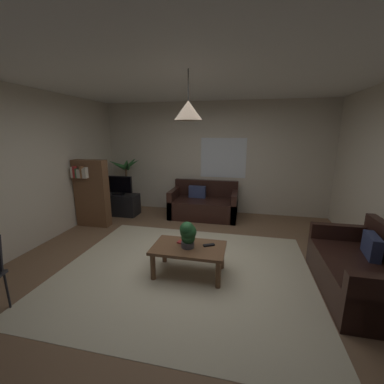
{
  "coord_description": "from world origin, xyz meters",
  "views": [
    {
      "loc": [
        0.78,
        -3.26,
        1.92
      ],
      "look_at": [
        0.0,
        0.3,
        1.05
      ],
      "focal_mm": 22.99,
      "sensor_mm": 36.0,
      "label": 1
    }
  ],
  "objects_px": {
    "potted_palm_corner": "(127,185)",
    "remote_on_table_0": "(209,245)",
    "potted_plant_on_table": "(188,234)",
    "tv_stand": "(120,204)",
    "pendant_lamp": "(188,110)",
    "couch_right_side": "(362,274)",
    "tv": "(118,185)",
    "bookshelf_corner": "(91,193)",
    "couch_under_window": "(204,205)",
    "book_on_table_0": "(183,242)",
    "coffee_table": "(189,251)"
  },
  "relations": [
    {
      "from": "potted_palm_corner",
      "to": "remote_on_table_0",
      "type": "bearing_deg",
      "value": -45.47
    },
    {
      "from": "potted_plant_on_table",
      "to": "bookshelf_corner",
      "type": "xyz_separation_m",
      "value": [
        -2.4,
        1.41,
        0.11
      ]
    },
    {
      "from": "couch_under_window",
      "to": "book_on_table_0",
      "type": "distance_m",
      "value": 2.36
    },
    {
      "from": "tv_stand",
      "to": "remote_on_table_0",
      "type": "bearing_deg",
      "value": -40.03
    },
    {
      "from": "book_on_table_0",
      "to": "bookshelf_corner",
      "type": "bearing_deg",
      "value": 150.72
    },
    {
      "from": "potted_plant_on_table",
      "to": "tv_stand",
      "type": "height_order",
      "value": "potted_plant_on_table"
    },
    {
      "from": "couch_right_side",
      "to": "pendant_lamp",
      "type": "relative_size",
      "value": 2.56
    },
    {
      "from": "coffee_table",
      "to": "book_on_table_0",
      "type": "height_order",
      "value": "book_on_table_0"
    },
    {
      "from": "couch_under_window",
      "to": "book_on_table_0",
      "type": "height_order",
      "value": "couch_under_window"
    },
    {
      "from": "book_on_table_0",
      "to": "tv_stand",
      "type": "relative_size",
      "value": 0.17
    },
    {
      "from": "couch_right_side",
      "to": "remote_on_table_0",
      "type": "bearing_deg",
      "value": -92.13
    },
    {
      "from": "potted_plant_on_table",
      "to": "tv_stand",
      "type": "distance_m",
      "value": 3.14
    },
    {
      "from": "book_on_table_0",
      "to": "potted_palm_corner",
      "type": "bearing_deg",
      "value": 130.13
    },
    {
      "from": "book_on_table_0",
      "to": "pendant_lamp",
      "type": "xyz_separation_m",
      "value": [
        0.1,
        -0.09,
        1.77
      ]
    },
    {
      "from": "coffee_table",
      "to": "tv",
      "type": "distance_m",
      "value": 3.12
    },
    {
      "from": "couch_right_side",
      "to": "potted_palm_corner",
      "type": "relative_size",
      "value": 1.08
    },
    {
      "from": "remote_on_table_0",
      "to": "potted_plant_on_table",
      "type": "distance_m",
      "value": 0.35
    },
    {
      "from": "coffee_table",
      "to": "tv_stand",
      "type": "relative_size",
      "value": 1.1
    },
    {
      "from": "tv_stand",
      "to": "pendant_lamp",
      "type": "xyz_separation_m",
      "value": [
        2.22,
        -2.17,
        1.94
      ]
    },
    {
      "from": "couch_right_side",
      "to": "remote_on_table_0",
      "type": "relative_size",
      "value": 9.26
    },
    {
      "from": "book_on_table_0",
      "to": "tv",
      "type": "bearing_deg",
      "value": 135.87
    },
    {
      "from": "couch_right_side",
      "to": "tv",
      "type": "bearing_deg",
      "value": -116.08
    },
    {
      "from": "coffee_table",
      "to": "tv",
      "type": "xyz_separation_m",
      "value": [
        -2.22,
        2.15,
        0.38
      ]
    },
    {
      "from": "book_on_table_0",
      "to": "couch_under_window",
      "type": "bearing_deg",
      "value": 92.64
    },
    {
      "from": "tv",
      "to": "tv_stand",
      "type": "bearing_deg",
      "value": 90.0
    },
    {
      "from": "remote_on_table_0",
      "to": "potted_palm_corner",
      "type": "distance_m",
      "value": 3.58
    },
    {
      "from": "tv_stand",
      "to": "couch_right_side",
      "type": "bearing_deg",
      "value": -26.3
    },
    {
      "from": "couch_under_window",
      "to": "tv_stand",
      "type": "bearing_deg",
      "value": -172.3
    },
    {
      "from": "remote_on_table_0",
      "to": "couch_under_window",
      "type": "bearing_deg",
      "value": -16.84
    },
    {
      "from": "potted_plant_on_table",
      "to": "potted_palm_corner",
      "type": "relative_size",
      "value": 0.27
    },
    {
      "from": "potted_plant_on_table",
      "to": "potted_palm_corner",
      "type": "height_order",
      "value": "potted_palm_corner"
    },
    {
      "from": "remote_on_table_0",
      "to": "coffee_table",
      "type": "bearing_deg",
      "value": 78.6
    },
    {
      "from": "tv_stand",
      "to": "tv",
      "type": "relative_size",
      "value": 1.28
    },
    {
      "from": "potted_plant_on_table",
      "to": "potted_palm_corner",
      "type": "xyz_separation_m",
      "value": [
        -2.23,
        2.65,
        0.02
      ]
    },
    {
      "from": "tv_stand",
      "to": "bookshelf_corner",
      "type": "xyz_separation_m",
      "value": [
        -0.19,
        -0.79,
        0.47
      ]
    },
    {
      "from": "coffee_table",
      "to": "potted_palm_corner",
      "type": "distance_m",
      "value": 3.46
    },
    {
      "from": "coffee_table",
      "to": "remote_on_table_0",
      "type": "bearing_deg",
      "value": 16.87
    },
    {
      "from": "potted_palm_corner",
      "to": "potted_plant_on_table",
      "type": "bearing_deg",
      "value": -49.9
    },
    {
      "from": "couch_under_window",
      "to": "tv_stand",
      "type": "xyz_separation_m",
      "value": [
        -2.01,
        -0.27,
        -0.03
      ]
    },
    {
      "from": "coffee_table",
      "to": "pendant_lamp",
      "type": "bearing_deg",
      "value": 116.57
    },
    {
      "from": "potted_palm_corner",
      "to": "pendant_lamp",
      "type": "relative_size",
      "value": 2.37
    },
    {
      "from": "remote_on_table_0",
      "to": "tv",
      "type": "height_order",
      "value": "tv"
    },
    {
      "from": "remote_on_table_0",
      "to": "bookshelf_corner",
      "type": "distance_m",
      "value": 2.99
    },
    {
      "from": "couch_right_side",
      "to": "potted_plant_on_table",
      "type": "xyz_separation_m",
      "value": [
        -2.16,
        -0.03,
        0.33
      ]
    },
    {
      "from": "potted_palm_corner",
      "to": "pendant_lamp",
      "type": "bearing_deg",
      "value": -49.57
    },
    {
      "from": "couch_right_side",
      "to": "pendant_lamp",
      "type": "height_order",
      "value": "pendant_lamp"
    },
    {
      "from": "tv",
      "to": "pendant_lamp",
      "type": "distance_m",
      "value": 3.42
    },
    {
      "from": "couch_right_side",
      "to": "tv_stand",
      "type": "height_order",
      "value": "couch_right_side"
    },
    {
      "from": "book_on_table_0",
      "to": "bookshelf_corner",
      "type": "height_order",
      "value": "bookshelf_corner"
    },
    {
      "from": "couch_right_side",
      "to": "book_on_table_0",
      "type": "height_order",
      "value": "couch_right_side"
    }
  ]
}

